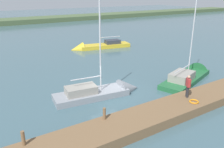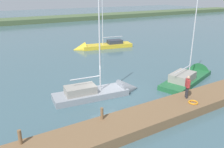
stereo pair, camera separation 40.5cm
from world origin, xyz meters
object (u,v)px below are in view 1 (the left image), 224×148
object	(u,v)px
mooring_post_far	(23,138)
sailboat_inner_slip	(105,92)
life_ring_buoy	(194,101)
sailboat_mid_channel	(191,76)
mooring_post_near	(104,114)
sailboat_far_left	(97,47)
person_on_dock	(188,85)

from	to	relation	value
mooring_post_far	sailboat_inner_slip	bearing A→B (deg)	-149.59
life_ring_buoy	sailboat_mid_channel	bearing A→B (deg)	-139.11
mooring_post_near	sailboat_far_left	world-z (taller)	sailboat_far_left
life_ring_buoy	sailboat_inner_slip	distance (m)	6.80
life_ring_buoy	sailboat_mid_channel	xyz separation A→B (m)	(-5.29, -4.58, -0.58)
mooring_post_far	sailboat_mid_channel	xyz separation A→B (m)	(-16.32, -3.22, -0.92)
sailboat_inner_slip	sailboat_mid_channel	bearing A→B (deg)	0.76
mooring_post_near	life_ring_buoy	xyz separation A→B (m)	(-6.39, 1.36, -0.32)
mooring_post_far	person_on_dock	size ratio (longest dim) A/B	0.47
mooring_post_near	mooring_post_far	distance (m)	4.65
sailboat_mid_channel	sailboat_far_left	distance (m)	15.72
sailboat_inner_slip	sailboat_far_left	xyz separation A→B (m)	(-7.36, -14.65, -0.08)
person_on_dock	sailboat_inner_slip	bearing A→B (deg)	161.52
sailboat_mid_channel	sailboat_inner_slip	xyz separation A→B (m)	(9.18, -0.97, 0.09)
sailboat_far_left	mooring_post_near	bearing A→B (deg)	73.41
sailboat_mid_channel	sailboat_inner_slip	world-z (taller)	sailboat_mid_channel
mooring_post_far	sailboat_far_left	size ratio (longest dim) A/B	0.08
mooring_post_far	person_on_dock	bearing A→B (deg)	177.35
mooring_post_near	sailboat_mid_channel	distance (m)	12.15
mooring_post_far	sailboat_mid_channel	distance (m)	16.66
life_ring_buoy	mooring_post_near	bearing A→B (deg)	-12.00
mooring_post_near	sailboat_far_left	distance (m)	21.28
mooring_post_near	sailboat_inner_slip	world-z (taller)	sailboat_inner_slip
life_ring_buoy	sailboat_mid_channel	world-z (taller)	sailboat_mid_channel
person_on_dock	sailboat_mid_channel	bearing A→B (deg)	66.80
mooring_post_near	sailboat_inner_slip	bearing A→B (deg)	-120.74
mooring_post_near	sailboat_mid_channel	xyz separation A→B (m)	(-11.68, -3.22, -0.90)
sailboat_mid_channel	life_ring_buoy	bearing A→B (deg)	-157.57
mooring_post_far	life_ring_buoy	world-z (taller)	mooring_post_far
mooring_post_near	mooring_post_far	bearing A→B (deg)	0.00
sailboat_inner_slip	sailboat_far_left	distance (m)	16.39
mooring_post_far	person_on_dock	xyz separation A→B (m)	(-11.27, 0.52, 0.57)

